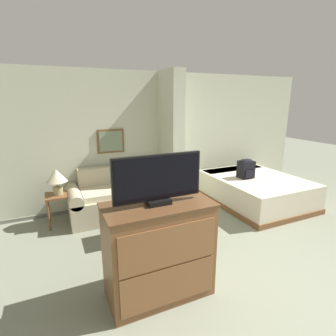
{
  "coord_description": "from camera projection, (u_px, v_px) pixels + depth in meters",
  "views": [
    {
      "loc": [
        -2.2,
        -1.47,
        2.07
      ],
      "look_at": [
        -0.59,
        2.07,
        1.05
      ],
      "focal_mm": 28.0,
      "sensor_mm": 36.0,
      "label": 1
    }
  ],
  "objects": [
    {
      "name": "ground_plane",
      "position": [
        303.0,
        306.0,
        2.71
      ],
      "size": [
        20.0,
        20.0,
        0.0
      ],
      "primitive_type": "plane",
      "color": "gray"
    },
    {
      "name": "wall_back",
      "position": [
        165.0,
        138.0,
        5.46
      ],
      "size": [
        6.82,
        0.16,
        2.6
      ],
      "color": "beige",
      "rests_on": "ground_plane"
    },
    {
      "name": "wall_partition_pillar",
      "position": [
        171.0,
        141.0,
        5.07
      ],
      "size": [
        0.24,
        0.72,
        2.6
      ],
      "color": "beige",
      "rests_on": "ground_plane"
    },
    {
      "name": "couch",
      "position": [
        119.0,
        198.0,
        4.82
      ],
      "size": [
        1.77,
        0.84,
        0.86
      ],
      "color": "#B7AD8E",
      "rests_on": "ground_plane"
    },
    {
      "name": "coffee_table",
      "position": [
        135.0,
        214.0,
        3.96
      ],
      "size": [
        0.7,
        0.46,
        0.46
      ],
      "color": "brown",
      "rests_on": "ground_plane"
    },
    {
      "name": "side_table",
      "position": [
        59.0,
        200.0,
        4.4
      ],
      "size": [
        0.42,
        0.42,
        0.54
      ],
      "color": "brown",
      "rests_on": "ground_plane"
    },
    {
      "name": "table_lamp",
      "position": [
        57.0,
        177.0,
        4.3
      ],
      "size": [
        0.34,
        0.34,
        0.43
      ],
      "color": "tan",
      "rests_on": "side_table"
    },
    {
      "name": "tv_dresser",
      "position": [
        159.0,
        250.0,
        2.76
      ],
      "size": [
        1.12,
        0.57,
        1.05
      ],
      "color": "brown",
      "rests_on": "ground_plane"
    },
    {
      "name": "tv",
      "position": [
        158.0,
        179.0,
        2.57
      ],
      "size": [
        0.92,
        0.16,
        0.51
      ],
      "color": "black",
      "rests_on": "tv_dresser"
    },
    {
      "name": "bed",
      "position": [
        254.0,
        190.0,
        5.37
      ],
      "size": [
        1.6,
        1.98,
        0.55
      ],
      "color": "brown",
      "rests_on": "ground_plane"
    },
    {
      "name": "backpack",
      "position": [
        246.0,
        168.0,
        5.21
      ],
      "size": [
        0.29,
        0.25,
        0.38
      ],
      "color": "black",
      "rests_on": "bed"
    }
  ]
}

